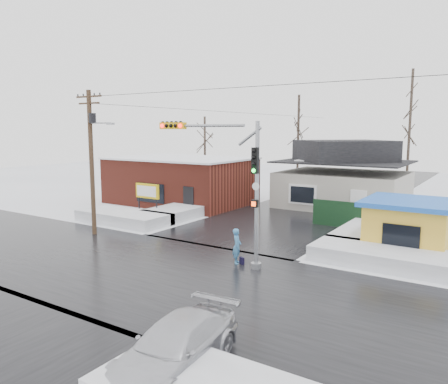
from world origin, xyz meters
The scene contains 20 objects.
ground centered at (0.00, 0.00, 0.00)m, with size 120.00×120.00×0.00m, color white.
road_ns centered at (0.00, 0.00, 0.01)m, with size 10.00×120.00×0.02m, color black.
road_ew centered at (0.00, 0.00, 0.01)m, with size 120.00×10.00×0.02m, color black.
snowbank_nw centered at (-9.00, 7.00, 0.40)m, with size 7.00×3.00×0.80m, color white.
snowbank_ne centered at (9.00, 7.00, 0.40)m, with size 7.00×3.00×0.80m, color white.
snowbank_nside_w centered at (-7.00, 12.00, 0.40)m, with size 3.00×8.00×0.80m, color white.
snowbank_nside_e centered at (7.00, 12.00, 0.40)m, with size 3.00×8.00×0.80m, color white.
traffic_signal centered at (2.43, 2.97, 4.54)m, with size 6.05×0.68×7.00m.
utility_pole centered at (-7.93, 3.50, 5.11)m, with size 3.15×0.44×9.00m.
brick_building centered at (-11.00, 15.99, 2.08)m, with size 12.20×8.20×4.12m.
marquee_sign centered at (-9.00, 9.49, 1.92)m, with size 2.20×0.21×2.55m.
house centered at (2.00, 22.00, 2.62)m, with size 10.40×8.40×5.76m.
kiosk centered at (9.50, 9.99, 1.46)m, with size 4.60×4.60×2.88m.
fence centered at (6.50, 14.00, 0.90)m, with size 8.00×0.12×1.80m, color black.
tree_far_left centered at (-4.00, 26.00, 7.95)m, with size 3.00×3.00×10.00m.
tree_far_mid centered at (6.00, 28.00, 9.54)m, with size 3.00×3.00×12.00m.
tree_far_west centered at (-14.00, 24.00, 6.36)m, with size 3.00×3.00×8.00m.
pedestrian centered at (2.78, 3.23, 0.88)m, with size 0.64×0.42×1.76m, color #4284BA.
car centered at (6.45, -6.00, 0.69)m, with size 1.95×4.79×1.39m, color silver.
shopping_bag centered at (3.09, 3.21, 0.17)m, with size 0.28×0.12×0.35m, color black.
Camera 1 is at (13.70, -14.70, 6.61)m, focal length 35.00 mm.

